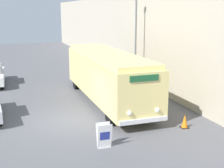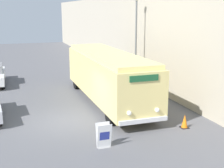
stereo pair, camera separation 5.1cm
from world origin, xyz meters
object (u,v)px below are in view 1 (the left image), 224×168
object	(u,v)px
vintage_bus	(107,74)
streetlamp	(136,29)
traffic_cone	(185,121)
sign_board	(104,136)

from	to	relation	value
vintage_bus	streetlamp	xyz separation A→B (m)	(3.10, 2.97, 2.46)
vintage_bus	streetlamp	distance (m)	4.95
vintage_bus	streetlamp	world-z (taller)	streetlamp
vintage_bus	traffic_cone	size ratio (longest dim) A/B	15.83
streetlamp	traffic_cone	bearing A→B (deg)	-96.81
vintage_bus	sign_board	size ratio (longest dim) A/B	10.17
vintage_bus	traffic_cone	xyz separation A→B (m)	(2.11, -5.33, -1.39)
sign_board	vintage_bus	bearing A→B (deg)	70.56
vintage_bus	traffic_cone	distance (m)	5.90
vintage_bus	sign_board	world-z (taller)	vintage_bus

